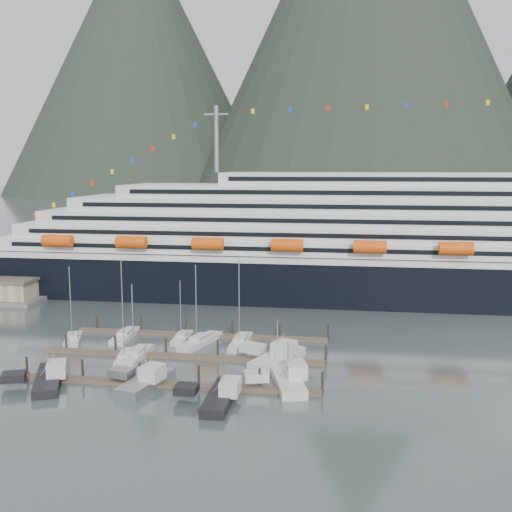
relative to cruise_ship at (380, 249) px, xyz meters
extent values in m
plane|color=#455151|center=(-30.03, -54.94, -12.04)|extent=(1600.00, 1600.00, 0.00)
cone|color=black|center=(9.97, 505.06, 167.96)|extent=(400.00, 400.00, 420.00)
cone|color=black|center=(-250.03, 545.06, 132.96)|extent=(340.00, 340.00, 340.00)
cube|color=black|center=(-5.03, 0.06, -8.04)|extent=(210.00, 28.00, 12.00)
cube|color=silver|center=(-5.03, 0.06, -1.54)|extent=(205.80, 27.44, 1.50)
cube|color=silver|center=(-0.03, 0.06, 1.06)|extent=(185.00, 26.00, 3.20)
cube|color=black|center=(-0.03, -12.99, 1.22)|extent=(175.75, 0.20, 1.00)
cube|color=silver|center=(1.97, 0.06, 4.26)|extent=(180.00, 25.00, 3.20)
cube|color=black|center=(1.97, -12.49, 4.42)|extent=(171.00, 0.20, 1.00)
cube|color=silver|center=(3.97, 0.06, 7.46)|extent=(172.00, 24.00, 3.20)
cube|color=black|center=(3.97, -11.99, 7.62)|extent=(163.40, 0.20, 1.00)
cube|color=silver|center=(5.97, 0.06, 10.66)|extent=(160.00, 23.00, 3.20)
cube|color=black|center=(5.97, -11.49, 10.82)|extent=(152.00, 0.20, 1.00)
cube|color=silver|center=(7.97, 0.06, 13.76)|extent=(140.00, 22.00, 3.00)
cube|color=black|center=(7.97, -10.99, 13.91)|extent=(133.00, 0.20, 1.00)
cube|color=silver|center=(9.97, 0.06, 16.76)|extent=(95.00, 20.00, 3.00)
cube|color=black|center=(9.97, -9.99, 16.91)|extent=(90.25, 0.20, 1.00)
cylinder|color=gray|center=(-40.03, 0.06, 26.26)|extent=(1.00, 1.00, 16.00)
cylinder|color=#F04E0C|center=(-75.03, -14.94, 2.46)|extent=(7.00, 2.80, 2.80)
cylinder|color=#F04E0C|center=(-57.03, -14.94, 2.46)|extent=(7.00, 2.80, 2.80)
cylinder|color=#F04E0C|center=(-39.03, -14.94, 2.46)|extent=(7.00, 2.80, 2.80)
cylinder|color=#F04E0C|center=(-21.03, -14.94, 2.46)|extent=(7.00, 2.80, 2.80)
cylinder|color=#F04E0C|center=(-3.03, -14.94, 2.46)|extent=(7.00, 2.80, 2.80)
cylinder|color=#F04E0C|center=(14.97, -14.94, 2.46)|extent=(7.00, 2.80, 2.80)
cube|color=#4E3D32|center=(-35.03, -64.94, -11.79)|extent=(48.00, 2.00, 0.50)
cylinder|color=black|center=(-56.03, -63.84, -10.64)|extent=(0.36, 0.36, 3.20)
cylinder|color=black|center=(-47.03, -63.84, -10.64)|extent=(0.36, 0.36, 3.20)
cylinder|color=black|center=(-38.03, -63.84, -10.64)|extent=(0.36, 0.36, 3.20)
cylinder|color=black|center=(-29.03, -63.84, -10.64)|extent=(0.36, 0.36, 3.20)
cylinder|color=black|center=(-20.03, -63.84, -10.64)|extent=(0.36, 0.36, 3.20)
cylinder|color=black|center=(-11.03, -63.84, -10.64)|extent=(0.36, 0.36, 3.20)
cube|color=#4E3D32|center=(-35.03, -51.94, -11.79)|extent=(48.00, 2.00, 0.50)
cylinder|color=black|center=(-56.03, -50.84, -10.64)|extent=(0.36, 0.36, 3.20)
cylinder|color=black|center=(-47.03, -50.84, -10.64)|extent=(0.36, 0.36, 3.20)
cylinder|color=black|center=(-38.03, -50.84, -10.64)|extent=(0.36, 0.36, 3.20)
cylinder|color=black|center=(-29.03, -50.84, -10.64)|extent=(0.36, 0.36, 3.20)
cylinder|color=black|center=(-20.03, -50.84, -10.64)|extent=(0.36, 0.36, 3.20)
cylinder|color=black|center=(-11.03, -50.84, -10.64)|extent=(0.36, 0.36, 3.20)
cube|color=#4E3D32|center=(-35.03, -38.94, -11.79)|extent=(48.00, 2.00, 0.50)
cylinder|color=black|center=(-56.03, -37.84, -10.64)|extent=(0.36, 0.36, 3.20)
cylinder|color=black|center=(-47.03, -37.84, -10.64)|extent=(0.36, 0.36, 3.20)
cylinder|color=black|center=(-38.03, -37.84, -10.64)|extent=(0.36, 0.36, 3.20)
cylinder|color=black|center=(-29.03, -37.84, -10.64)|extent=(0.36, 0.36, 3.20)
cylinder|color=black|center=(-20.03, -37.84, -10.64)|extent=(0.36, 0.36, 3.20)
cylinder|color=black|center=(-11.03, -37.84, -10.64)|extent=(0.36, 0.36, 3.20)
cube|color=#BCBCBC|center=(-57.03, -46.21, -11.79)|extent=(5.30, 9.04, 1.35)
cube|color=#BCBCBC|center=(-57.03, -46.21, -10.93)|extent=(2.85, 3.52, 0.77)
cylinder|color=gray|center=(-56.73, -47.03, -4.55)|extent=(0.15, 0.15, 13.25)
cube|color=#BCBCBC|center=(-43.88, -54.53, -11.79)|extent=(3.89, 9.09, 1.23)
cube|color=#BCBCBC|center=(-43.88, -54.53, -11.02)|extent=(2.31, 3.36, 0.71)
cylinder|color=gray|center=(-43.72, -55.39, -6.25)|extent=(0.14, 0.14, 9.98)
cube|color=#BCBCBC|center=(-42.43, -53.30, -11.79)|extent=(2.93, 10.04, 1.47)
cube|color=#BCBCBC|center=(-42.43, -53.30, -10.83)|extent=(2.17, 3.54, 0.84)
cylinder|color=gray|center=(-42.45, -54.30, -5.17)|extent=(0.17, 0.17, 11.84)
cube|color=#BCBCBC|center=(-33.78, -43.97, -11.79)|extent=(6.05, 12.18, 1.51)
cube|color=#BCBCBC|center=(-33.78, -43.97, -10.80)|extent=(3.25, 4.59, 0.86)
cylinder|color=gray|center=(-34.11, -45.11, -4.20)|extent=(0.17, 0.17, 13.74)
cube|color=#BCBCBC|center=(-48.45, -42.44, -11.79)|extent=(2.94, 10.35, 1.44)
cube|color=#BCBCBC|center=(-48.45, -42.44, -10.86)|extent=(2.15, 3.65, 0.82)
cylinder|color=gray|center=(-48.42, -43.47, -4.05)|extent=(0.16, 0.16, 14.13)
cube|color=#BCBCBC|center=(-37.65, -41.96, -11.79)|extent=(2.34, 8.05, 1.25)
cube|color=#BCBCBC|center=(-37.65, -41.96, -11.01)|extent=(1.79, 2.82, 0.72)
cylinder|color=gray|center=(-37.65, -42.77, -5.96)|extent=(0.14, 0.14, 10.56)
cube|color=#BCBCBC|center=(-26.51, -43.24, -11.79)|extent=(2.83, 10.91, 1.45)
cube|color=#BCBCBC|center=(-26.51, -43.24, -10.85)|extent=(2.12, 3.83, 0.83)
cylinder|color=gray|center=(-26.52, -44.32, -3.69)|extent=(0.17, 0.17, 14.84)
cube|color=black|center=(-51.10, -66.70, -11.69)|extent=(8.01, 12.85, 1.92)
cube|color=black|center=(-55.47, -68.53, -10.50)|extent=(4.07, 3.79, 1.15)
cube|color=#BCBCBC|center=(-49.95, -66.22, -9.83)|extent=(3.93, 4.49, 2.11)
cube|color=black|center=(-49.95, -66.22, -9.06)|extent=(3.65, 4.19, 0.48)
cylinder|color=gray|center=(-51.10, -66.70, -8.20)|extent=(0.15, 0.15, 4.80)
cube|color=#979A9C|center=(-36.44, -65.70, -11.69)|extent=(6.04, 11.57, 2.01)
cube|color=#979A9C|center=(-40.52, -64.74, -10.43)|extent=(3.88, 3.14, 1.20)
cube|color=#BCBCBC|center=(-35.36, -65.95, -9.73)|extent=(3.49, 3.87, 2.21)
cube|color=black|center=(-35.36, -65.95, -8.93)|extent=(3.25, 3.61, 0.50)
cylinder|color=gray|center=(-36.44, -65.70, -8.03)|extent=(0.16, 0.16, 5.02)
cube|color=black|center=(-24.56, -69.20, -11.69)|extent=(3.37, 12.77, 1.82)
cube|color=black|center=(-29.40, -69.24, -10.58)|extent=(3.12, 2.83, 1.09)
cube|color=#BCBCBC|center=(-23.28, -69.19, -9.94)|extent=(2.58, 3.84, 2.00)
cube|color=black|center=(-23.28, -69.19, -9.22)|extent=(2.39, 3.59, 0.46)
cylinder|color=gray|center=(-24.56, -69.20, -8.40)|extent=(0.15, 0.15, 4.55)
cube|color=#BCBCBC|center=(-16.13, -62.02, -11.69)|extent=(6.77, 12.72, 2.03)
cube|color=#BCBCBC|center=(-20.59, -63.26, -10.41)|extent=(4.04, 3.50, 1.22)
cube|color=#BCBCBC|center=(-14.96, -61.70, -9.70)|extent=(3.71, 4.28, 2.23)
cube|color=black|center=(-14.96, -61.70, -8.89)|extent=(3.45, 3.99, 0.51)
cylinder|color=gray|center=(-16.13, -62.02, -7.98)|extent=(0.16, 0.16, 5.08)
cube|color=#BCBCBC|center=(-18.78, -52.28, -11.69)|extent=(8.54, 12.94, 2.24)
cube|color=#BCBCBC|center=(-23.10, -50.45, -10.24)|extent=(4.57, 3.99, 1.35)
cube|color=#BCBCBC|center=(-17.64, -52.76, -9.46)|extent=(4.34, 4.64, 2.47)
cube|color=black|center=(-17.64, -52.76, -8.56)|extent=(4.04, 4.32, 0.56)
cylinder|color=gray|center=(-18.78, -52.28, -7.55)|extent=(0.18, 0.18, 5.61)
camera|label=1|loc=(-8.14, -145.52, 19.73)|focal=42.00mm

